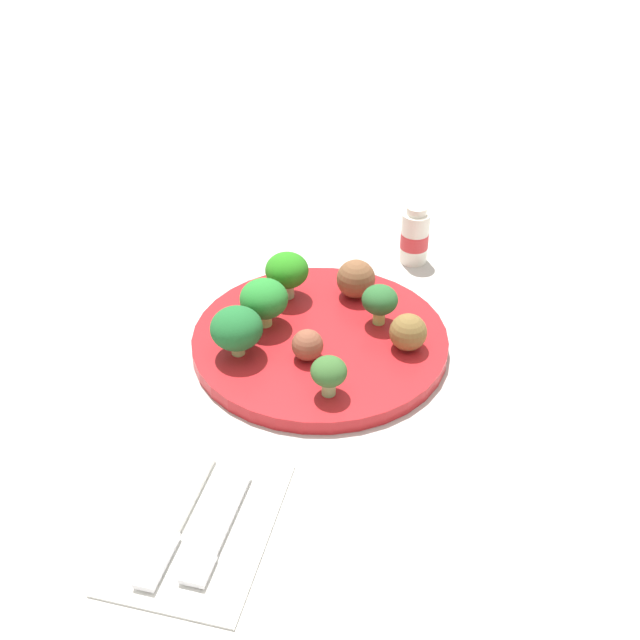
# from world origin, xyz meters

# --- Properties ---
(ground_plane) EXTENTS (4.00, 4.00, 0.00)m
(ground_plane) POSITION_xyz_m (0.00, 0.00, 0.00)
(ground_plane) COLOR #B2B2AD
(plate) EXTENTS (0.28, 0.28, 0.02)m
(plate) POSITION_xyz_m (0.00, 0.00, 0.01)
(plate) COLOR red
(plate) RESTS_ON ground_plane
(broccoli_floret_back_right) EXTENTS (0.05, 0.05, 0.06)m
(broccoli_floret_back_right) POSITION_xyz_m (-0.06, -0.06, 0.05)
(broccoli_floret_back_right) COLOR #A4C183
(broccoli_floret_back_right) RESTS_ON plate
(broccoli_floret_back_left) EXTENTS (0.04, 0.04, 0.04)m
(broccoli_floret_back_left) POSITION_xyz_m (0.09, 0.04, 0.04)
(broccoli_floret_back_left) COLOR #91B973
(broccoli_floret_back_left) RESTS_ON plate
(broccoli_floret_mid_left) EXTENTS (0.04, 0.04, 0.05)m
(broccoli_floret_mid_left) POSITION_xyz_m (-0.04, 0.06, 0.05)
(broccoli_floret_mid_left) COLOR #AACE68
(broccoli_floret_mid_left) RESTS_ON plate
(broccoli_floret_far_rim) EXTENTS (0.05, 0.05, 0.06)m
(broccoli_floret_far_rim) POSITION_xyz_m (-0.00, -0.06, 0.05)
(broccoli_floret_far_rim) COLOR #ACCC6B
(broccoli_floret_far_rim) RESTS_ON plate
(broccoli_floret_front_left) EXTENTS (0.06, 0.06, 0.05)m
(broccoli_floret_front_left) POSITION_xyz_m (0.06, -0.07, 0.05)
(broccoli_floret_front_left) COLOR #A9B96F
(broccoli_floret_front_left) RESTS_ON plate
(meatball_mid_left) EXTENTS (0.05, 0.05, 0.05)m
(meatball_mid_left) POSITION_xyz_m (-0.09, 0.02, 0.04)
(meatball_mid_left) COLOR brown
(meatball_mid_left) RESTS_ON plate
(meatball_near_rim) EXTENTS (0.03, 0.03, 0.03)m
(meatball_near_rim) POSITION_xyz_m (0.04, -0.00, 0.03)
(meatball_near_rim) COLOR brown
(meatball_near_rim) RESTS_ON plate
(meatball_front_left) EXTENTS (0.04, 0.04, 0.04)m
(meatball_front_left) POSITION_xyz_m (-0.01, 0.10, 0.04)
(meatball_front_left) COLOR brown
(meatball_front_left) RESTS_ON plate
(napkin) EXTENTS (0.18, 0.13, 0.01)m
(napkin) POSITION_xyz_m (0.27, -0.02, 0.00)
(napkin) COLOR white
(napkin) RESTS_ON ground_plane
(fork) EXTENTS (0.12, 0.02, 0.01)m
(fork) POSITION_xyz_m (0.28, -0.00, 0.01)
(fork) COLOR silver
(fork) RESTS_ON napkin
(knife) EXTENTS (0.15, 0.02, 0.01)m
(knife) POSITION_xyz_m (0.28, -0.04, 0.01)
(knife) COLOR white
(knife) RESTS_ON napkin
(yogurt_bottle) EXTENTS (0.04, 0.04, 0.08)m
(yogurt_bottle) POSITION_xyz_m (-0.21, 0.06, 0.04)
(yogurt_bottle) COLOR white
(yogurt_bottle) RESTS_ON ground_plane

